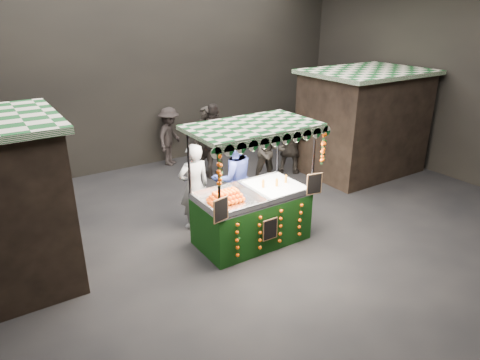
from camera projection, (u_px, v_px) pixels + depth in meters
ground at (253, 239)px, 7.97m from camera, size 12.00×12.00×0.00m
market_hall at (256, 51)px, 6.70m from camera, size 12.10×10.10×5.05m
neighbour_stall_right at (363, 122)px, 10.86m from camera, size 3.00×2.20×2.60m
juice_stall at (253, 207)px, 7.65m from camera, size 2.28×1.34×2.21m
vendor_grey at (194, 187)px, 8.11m from camera, size 0.65×0.45×1.70m
vendor_blue at (233, 178)px, 8.37m from camera, size 0.93×0.75×1.80m
shopper_0 at (34, 168)px, 8.80m from camera, size 0.71×0.49×1.89m
shopper_1 at (269, 152)px, 10.19m from camera, size 0.92×0.81×1.59m
shopper_2 at (215, 141)px, 10.54m from camera, size 1.18×0.69×1.89m
shopper_3 at (170, 136)px, 11.47m from camera, size 1.15×1.11×1.58m
shopper_4 at (6, 178)px, 8.57m from camera, size 0.87×0.62×1.67m
shopper_5 at (290, 143)px, 10.93m from camera, size 1.33×1.42×1.59m
shopper_6 at (206, 140)px, 10.94m from camera, size 0.57×0.72×1.71m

